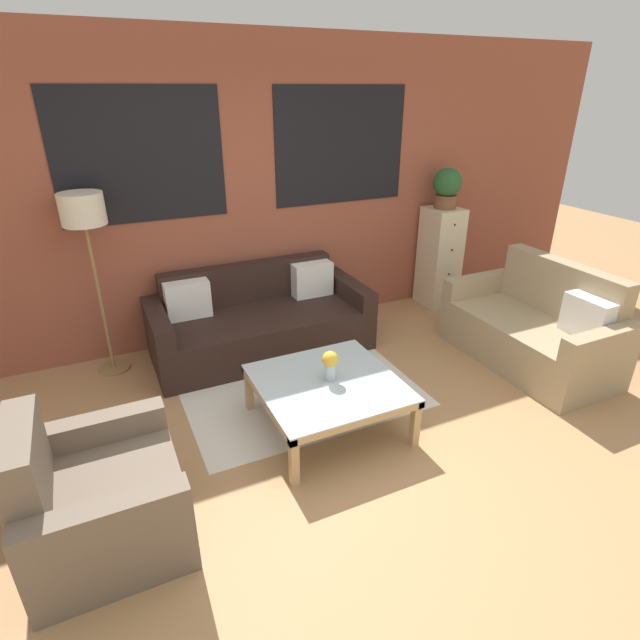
# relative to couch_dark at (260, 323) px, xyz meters

# --- Properties ---
(ground_plane) EXTENTS (16.00, 16.00, 0.00)m
(ground_plane) POSITION_rel_couch_dark_xyz_m (0.13, -1.95, -0.28)
(ground_plane) COLOR #AD7F51
(wall_back_brick) EXTENTS (8.40, 0.09, 2.80)m
(wall_back_brick) POSITION_rel_couch_dark_xyz_m (0.13, 0.49, 1.13)
(wall_back_brick) COLOR brown
(wall_back_brick) RESTS_ON ground_plane
(rug) EXTENTS (1.89, 1.53, 0.00)m
(rug) POSITION_rel_couch_dark_xyz_m (0.05, -0.77, -0.28)
(rug) COLOR silver
(rug) RESTS_ON ground_plane
(couch_dark) EXTENTS (2.03, 0.88, 0.78)m
(couch_dark) POSITION_rel_couch_dark_xyz_m (0.00, 0.00, 0.00)
(couch_dark) COLOR black
(couch_dark) RESTS_ON ground_plane
(settee_vintage) EXTENTS (0.80, 1.54, 0.92)m
(settee_vintage) POSITION_rel_couch_dark_xyz_m (2.19, -1.29, 0.03)
(settee_vintage) COLOR tan
(settee_vintage) RESTS_ON ground_plane
(armchair_corner) EXTENTS (0.80, 0.89, 0.84)m
(armchair_corner) POSITION_rel_couch_dark_xyz_m (-1.54, -1.77, -0.00)
(armchair_corner) COLOR #6B5B4C
(armchair_corner) RESTS_ON ground_plane
(coffee_table) EXTENTS (1.00, 1.00, 0.39)m
(coffee_table) POSITION_rel_couch_dark_xyz_m (0.05, -1.38, 0.06)
(coffee_table) COLOR silver
(coffee_table) RESTS_ON ground_plane
(floor_lamp) EXTENTS (0.34, 0.34, 1.58)m
(floor_lamp) POSITION_rel_couch_dark_xyz_m (-1.34, 0.20, 1.08)
(floor_lamp) COLOR olive
(floor_lamp) RESTS_ON ground_plane
(drawer_cabinet) EXTENTS (0.37, 0.41, 1.12)m
(drawer_cabinet) POSITION_rel_couch_dark_xyz_m (2.25, 0.21, 0.28)
(drawer_cabinet) COLOR beige
(drawer_cabinet) RESTS_ON ground_plane
(potted_plant) EXTENTS (0.31, 0.31, 0.43)m
(potted_plant) POSITION_rel_couch_dark_xyz_m (2.25, 0.21, 1.07)
(potted_plant) COLOR brown
(potted_plant) RESTS_ON drawer_cabinet
(flower_vase) EXTENTS (0.12, 0.12, 0.23)m
(flower_vase) POSITION_rel_couch_dark_xyz_m (0.07, -1.37, 0.25)
(flower_vase) COLOR #ADBCC6
(flower_vase) RESTS_ON coffee_table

